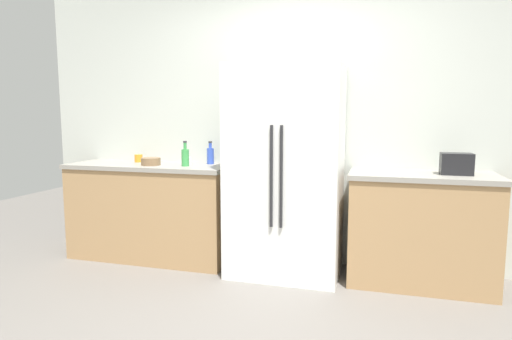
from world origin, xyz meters
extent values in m
cube|color=silver|center=(0.00, 1.73, 1.43)|extent=(5.15, 0.10, 2.85)
cube|color=tan|center=(-1.33, 1.38, 0.44)|extent=(1.56, 0.57, 0.88)
cube|color=gray|center=(-1.33, 1.38, 0.90)|extent=(1.59, 0.60, 0.04)
cube|color=tan|center=(1.12, 1.38, 0.44)|extent=(1.12, 0.57, 0.88)
cube|color=gray|center=(1.12, 1.38, 0.90)|extent=(1.15, 0.60, 0.04)
cube|color=white|center=(0.01, 1.32, 0.90)|extent=(0.95, 0.66, 1.80)
cylinder|color=#262628|center=(-0.03, 0.98, 0.90)|extent=(0.02, 0.02, 0.81)
cylinder|color=#262628|center=(0.05, 0.98, 0.90)|extent=(0.02, 0.02, 0.81)
cube|color=black|center=(1.36, 1.37, 1.00)|extent=(0.23, 0.16, 0.17)
cylinder|color=blue|center=(-0.78, 1.55, 0.99)|extent=(0.07, 0.07, 0.15)
cylinder|color=blue|center=(-0.78, 1.55, 1.09)|extent=(0.03, 0.03, 0.05)
cylinder|color=#333338|center=(-0.78, 1.55, 1.13)|extent=(0.03, 0.03, 0.02)
cylinder|color=green|center=(-0.93, 1.31, 0.99)|extent=(0.07, 0.07, 0.15)
cylinder|color=green|center=(-0.93, 1.31, 1.10)|extent=(0.03, 0.03, 0.06)
cylinder|color=#333338|center=(-0.93, 1.31, 1.14)|extent=(0.03, 0.03, 0.02)
cylinder|color=orange|center=(-1.53, 1.50, 0.96)|extent=(0.08, 0.08, 0.08)
cylinder|color=white|center=(-0.97, 1.43, 0.95)|extent=(0.09, 0.09, 0.07)
cylinder|color=brown|center=(-1.27, 1.30, 0.95)|extent=(0.18, 0.18, 0.07)
camera|label=1|loc=(0.78, -2.28, 1.37)|focal=30.30mm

